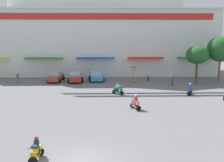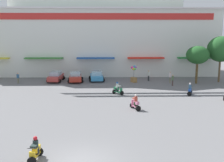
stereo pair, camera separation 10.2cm
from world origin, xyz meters
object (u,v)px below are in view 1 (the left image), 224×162
at_px(scooter_rider_0, 118,89).
at_px(pedestrian_1, 148,75).
at_px(scooter_rider_3, 190,90).
at_px(balloon_vendor_cart, 134,75).
at_px(parked_car_0, 56,76).
at_px(parked_car_1, 75,77).
at_px(pedestrian_0, 18,77).
at_px(parked_car_2, 96,76).
at_px(plaza_tree_1, 221,49).
at_px(scooter_rider_4, 136,103).
at_px(plaza_tree_3, 197,55).
at_px(scooter_rider_2, 36,151).
at_px(pedestrian_2, 173,79).
at_px(pedestrian_4, 170,76).

bearing_deg(scooter_rider_0, pedestrian_1, 60.17).
relative_size(scooter_rider_3, balloon_vendor_cart, 0.59).
xyz_separation_m(parked_car_0, scooter_rider_0, (9.16, -9.12, -0.12)).
bearing_deg(parked_car_1, scooter_rider_0, -54.56).
bearing_deg(pedestrian_0, pedestrian_1, 4.11).
xyz_separation_m(parked_car_1, parked_car_2, (3.16, 0.95, -0.01)).
relative_size(scooter_rider_3, pedestrian_0, 0.96).
xyz_separation_m(plaza_tree_1, parked_car_0, (-24.91, 1.28, -4.23)).
bearing_deg(scooter_rider_0, pedestrian_0, 152.06).
relative_size(plaza_tree_1, scooter_rider_0, 4.45).
distance_m(parked_car_2, scooter_rider_3, 15.28).
height_order(parked_car_1, parked_car_2, same).
bearing_deg(parked_car_0, plaza_tree_1, -2.94).
bearing_deg(parked_car_0, scooter_rider_4, -55.90).
relative_size(parked_car_1, parked_car_2, 0.95).
distance_m(parked_car_1, scooter_rider_4, 16.75).
bearing_deg(plaza_tree_3, scooter_rider_3, -113.98).
relative_size(plaza_tree_3, pedestrian_0, 3.51).
distance_m(parked_car_2, scooter_rider_4, 16.52).
distance_m(parked_car_0, scooter_rider_0, 12.93).
height_order(scooter_rider_4, pedestrian_1, pedestrian_1).
height_order(plaza_tree_1, pedestrian_1, plaza_tree_1).
relative_size(plaza_tree_1, scooter_rider_3, 4.55).
relative_size(scooter_rider_0, scooter_rider_3, 1.02).
relative_size(plaza_tree_1, scooter_rider_4, 4.48).
xyz_separation_m(scooter_rider_3, scooter_rider_4, (-7.25, -5.95, 0.02)).
distance_m(scooter_rider_4, pedestrian_1, 16.06).
bearing_deg(plaza_tree_1, pedestrian_0, -179.70).
relative_size(scooter_rider_2, pedestrian_1, 0.87).
height_order(scooter_rider_2, pedestrian_0, pedestrian_0).
bearing_deg(scooter_rider_2, pedestrian_1, 67.37).
height_order(scooter_rider_2, pedestrian_2, pedestrian_2).
bearing_deg(parked_car_2, pedestrian_4, -9.78).
xyz_separation_m(parked_car_1, scooter_rider_2, (0.44, -25.40, -0.16)).
relative_size(plaza_tree_3, pedestrian_2, 3.45).
distance_m(parked_car_0, pedestrian_1, 14.38).
bearing_deg(scooter_rider_0, parked_car_0, 135.10).
bearing_deg(balloon_vendor_cart, parked_car_0, 174.90).
bearing_deg(balloon_vendor_cart, scooter_rider_3, -55.68).
xyz_separation_m(pedestrian_1, pedestrian_4, (3.00, -1.57, 0.03)).
relative_size(scooter_rider_0, pedestrian_0, 0.98).
bearing_deg(pedestrian_2, plaza_tree_3, 23.01).
xyz_separation_m(scooter_rider_2, pedestrian_4, (13.84, 24.43, 0.37)).
xyz_separation_m(scooter_rider_0, scooter_rider_3, (8.67, -0.54, -0.03)).
distance_m(plaza_tree_1, plaza_tree_3, 4.00).
bearing_deg(plaza_tree_1, plaza_tree_3, -165.54).
height_order(parked_car_0, scooter_rider_2, parked_car_0).
relative_size(parked_car_0, pedestrian_2, 2.82).
distance_m(scooter_rider_0, pedestrian_0, 16.41).
bearing_deg(scooter_rider_2, parked_car_2, 84.09).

